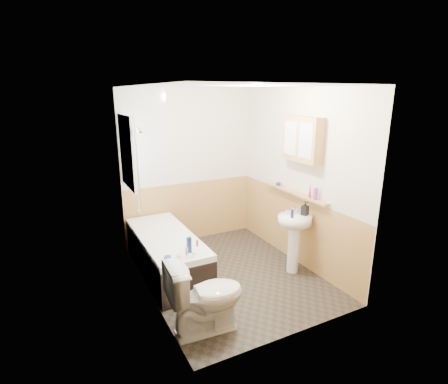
% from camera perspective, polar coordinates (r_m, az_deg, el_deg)
% --- Properties ---
extents(floor, '(2.80, 2.80, 0.00)m').
position_cam_1_polar(floor, '(4.96, 0.81, -13.31)').
color(floor, black).
rests_on(floor, ground).
extents(ceiling, '(2.80, 2.80, 0.00)m').
position_cam_1_polar(ceiling, '(4.34, 0.94, 16.92)').
color(ceiling, white).
rests_on(ceiling, ground).
extents(wall_back, '(2.20, 0.02, 2.50)m').
position_cam_1_polar(wall_back, '(5.74, -5.76, 4.02)').
color(wall_back, beige).
rests_on(wall_back, ground).
extents(wall_front, '(2.20, 0.02, 2.50)m').
position_cam_1_polar(wall_front, '(3.37, 12.23, -4.81)').
color(wall_front, beige).
rests_on(wall_front, ground).
extents(wall_left, '(0.02, 2.80, 2.50)m').
position_cam_1_polar(wall_left, '(4.11, -12.94, -1.09)').
color(wall_left, beige).
rests_on(wall_left, ground).
extents(wall_right, '(0.02, 2.80, 2.50)m').
position_cam_1_polar(wall_right, '(5.09, 11.99, 2.23)').
color(wall_right, beige).
rests_on(wall_right, ground).
extents(wainscot_right, '(0.01, 2.80, 1.00)m').
position_cam_1_polar(wainscot_right, '(5.30, 11.34, -5.70)').
color(wainscot_right, tan).
rests_on(wainscot_right, wall_right).
extents(wainscot_front, '(2.20, 0.01, 1.00)m').
position_cam_1_polar(wainscot_front, '(3.71, 11.31, -15.61)').
color(wainscot_front, tan).
rests_on(wainscot_front, wall_front).
extents(wainscot_back, '(2.20, 0.01, 1.00)m').
position_cam_1_polar(wainscot_back, '(5.92, -5.48, -3.14)').
color(wainscot_back, tan).
rests_on(wainscot_back, wall_back).
extents(tile_cladding_left, '(0.01, 2.80, 2.50)m').
position_cam_1_polar(tile_cladding_left, '(4.11, -12.64, -1.05)').
color(tile_cladding_left, white).
rests_on(tile_cladding_left, wall_left).
extents(tile_return_back, '(0.75, 0.01, 1.50)m').
position_cam_1_polar(tile_return_back, '(5.42, -13.03, 8.36)').
color(tile_return_back, white).
rests_on(tile_return_back, wall_back).
extents(window, '(0.03, 0.79, 0.99)m').
position_cam_1_polar(window, '(4.94, -15.50, 6.32)').
color(window, white).
rests_on(window, wall_left).
extents(bathtub, '(0.70, 1.76, 0.69)m').
position_cam_1_polar(bathtub, '(4.97, -9.35, -9.75)').
color(bathtub, black).
rests_on(bathtub, floor).
extents(shower_riser, '(0.11, 0.09, 1.29)m').
position_cam_1_polar(shower_riser, '(4.49, -13.91, 5.56)').
color(shower_riser, silver).
rests_on(shower_riser, wall_left).
extents(toilet, '(0.84, 0.50, 0.79)m').
position_cam_1_polar(toilet, '(3.76, -3.00, -16.66)').
color(toilet, white).
rests_on(toilet, floor).
extents(sink, '(0.49, 0.40, 0.95)m').
position_cam_1_polar(sink, '(4.89, 11.41, -6.35)').
color(sink, white).
rests_on(sink, floor).
extents(pine_shelf, '(0.10, 1.29, 0.03)m').
position_cam_1_polar(pine_shelf, '(5.06, 11.55, -0.16)').
color(pine_shelf, tan).
rests_on(pine_shelf, wall_right).
extents(medicine_cabinet, '(0.17, 0.66, 0.59)m').
position_cam_1_polar(medicine_cabinet, '(4.80, 12.69, 8.40)').
color(medicine_cabinet, tan).
rests_on(medicine_cabinet, wall_right).
extents(foam_can, '(0.05, 0.05, 0.16)m').
position_cam_1_polar(foam_can, '(4.73, 14.77, -0.29)').
color(foam_can, purple).
rests_on(foam_can, pine_shelf).
extents(green_bottle, '(0.05, 0.05, 0.20)m').
position_cam_1_polar(green_bottle, '(4.81, 13.86, 0.30)').
color(green_bottle, maroon).
rests_on(green_bottle, pine_shelf).
extents(black_jar, '(0.08, 0.08, 0.05)m').
position_cam_1_polar(black_jar, '(5.37, 8.86, 1.31)').
color(black_jar, navy).
rests_on(black_jar, pine_shelf).
extents(soap_bottle, '(0.15, 0.21, 0.09)m').
position_cam_1_polar(soap_bottle, '(4.82, 13.05, -3.20)').
color(soap_bottle, black).
rests_on(soap_bottle, sink).
extents(clear_bottle, '(0.05, 0.05, 0.11)m').
position_cam_1_polar(clear_bottle, '(4.67, 11.06, -3.51)').
color(clear_bottle, navy).
rests_on(clear_bottle, sink).
extents(blue_gel, '(0.06, 0.04, 0.20)m').
position_cam_1_polar(blue_gel, '(4.28, -5.73, -8.59)').
color(blue_gel, navy).
rests_on(blue_gel, bathtub).
extents(cream_jar, '(0.10, 0.10, 0.05)m').
position_cam_1_polar(cream_jar, '(4.15, -9.19, -10.62)').
color(cream_jar, '#19339E').
rests_on(cream_jar, bathtub).
extents(orange_bottle, '(0.03, 0.03, 0.08)m').
position_cam_1_polar(orange_bottle, '(4.46, -4.41, -8.33)').
color(orange_bottle, maroon).
rests_on(orange_bottle, bathtub).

